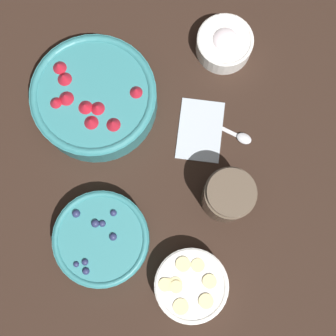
# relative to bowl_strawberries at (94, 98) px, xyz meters

# --- Properties ---
(ground_plane) EXTENTS (4.00, 4.00, 0.00)m
(ground_plane) POSITION_rel_bowl_strawberries_xyz_m (0.12, 0.07, -0.04)
(ground_plane) COLOR black
(bowl_strawberries) EXTENTS (0.25, 0.25, 0.09)m
(bowl_strawberries) POSITION_rel_bowl_strawberries_xyz_m (0.00, 0.00, 0.00)
(bowl_strawberries) COLOR teal
(bowl_strawberries) RESTS_ON ground_plane
(bowl_blueberries) EXTENTS (0.18, 0.18, 0.06)m
(bowl_blueberries) POSITION_rel_bowl_strawberries_xyz_m (0.28, 0.03, -0.01)
(bowl_blueberries) COLOR teal
(bowl_blueberries) RESTS_ON ground_plane
(bowl_bananas) EXTENTS (0.14, 0.14, 0.05)m
(bowl_bananas) POSITION_rel_bowl_strawberries_xyz_m (0.36, 0.21, -0.01)
(bowl_bananas) COLOR white
(bowl_bananas) RESTS_ON ground_plane
(bowl_cream) EXTENTS (0.12, 0.12, 0.06)m
(bowl_cream) POSITION_rel_bowl_strawberries_xyz_m (-0.14, 0.26, -0.01)
(bowl_cream) COLOR white
(bowl_cream) RESTS_ON ground_plane
(jar_chocolate) EXTENTS (0.10, 0.10, 0.11)m
(jar_chocolate) POSITION_rel_bowl_strawberries_xyz_m (0.19, 0.27, 0.01)
(jar_chocolate) COLOR brown
(jar_chocolate) RESTS_ON ground_plane
(napkin) EXTENTS (0.14, 0.10, 0.01)m
(napkin) POSITION_rel_bowl_strawberries_xyz_m (0.05, 0.22, -0.04)
(napkin) COLOR #B2BCC6
(napkin) RESTS_ON ground_plane
(spoon) EXTENTS (0.07, 0.13, 0.01)m
(spoon) POSITION_rel_bowl_strawberries_xyz_m (0.05, 0.28, -0.04)
(spoon) COLOR silver
(spoon) RESTS_ON ground_plane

